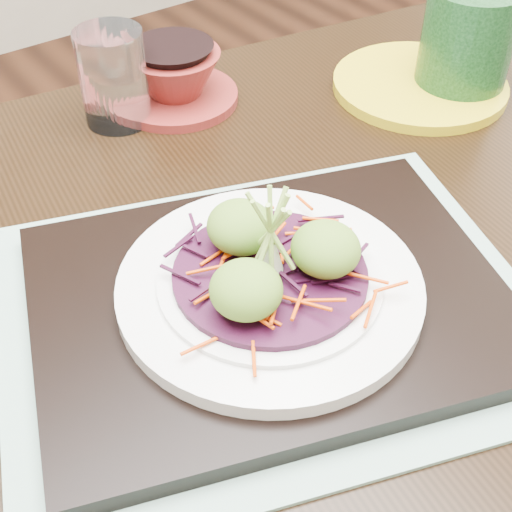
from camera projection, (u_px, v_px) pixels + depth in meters
dining_table at (266, 317)px, 0.76m from camera, size 1.29×0.96×0.74m
placemat at (269, 309)px, 0.63m from camera, size 0.56×0.49×0.00m
serving_tray at (269, 300)px, 0.62m from camera, size 0.48×0.42×0.02m
white_plate at (270, 286)px, 0.61m from camera, size 0.26×0.26×0.02m
cabbage_bed at (270, 274)px, 0.60m from camera, size 0.17×0.17×0.01m
carrot_julienne at (270, 267)px, 0.59m from camera, size 0.20×0.20×0.01m
guacamole_scoops at (271, 254)px, 0.58m from camera, size 0.14×0.13×0.05m
scallion_garnish at (271, 235)px, 0.57m from camera, size 0.06×0.06×0.09m
water_glass at (113, 77)px, 0.83m from camera, size 0.08×0.08×0.11m
terracotta_bowl_set at (175, 80)px, 0.88m from camera, size 0.16×0.16×0.06m
yellow_plate at (419, 85)px, 0.91m from camera, size 0.23×0.23×0.01m
green_jar at (467, 41)px, 0.88m from camera, size 0.12×0.12×0.13m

